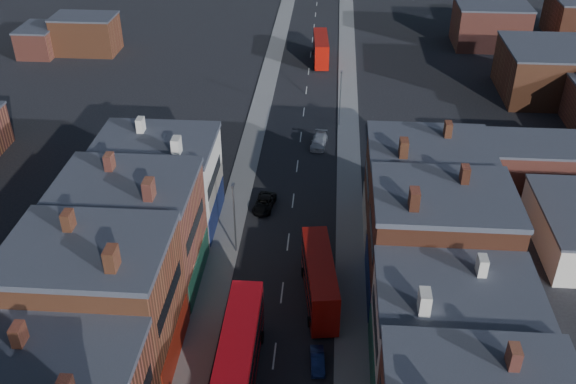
# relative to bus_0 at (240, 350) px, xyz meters

# --- Properties ---
(pavement_west) EXTENTS (3.00, 200.00, 0.12)m
(pavement_west) POSITION_rel_bus_0_xyz_m (-3.97, 36.12, -2.62)
(pavement_west) COLOR gray
(pavement_west) RESTS_ON ground
(pavement_east) EXTENTS (3.00, 200.00, 0.12)m
(pavement_east) POSITION_rel_bus_0_xyz_m (9.03, 36.12, -2.62)
(pavement_east) COLOR gray
(pavement_east) RESTS_ON ground
(lamp_post_2) EXTENTS (0.25, 0.70, 8.12)m
(lamp_post_2) POSITION_rel_bus_0_xyz_m (-2.67, 16.12, 2.02)
(lamp_post_2) COLOR slate
(lamp_post_2) RESTS_ON ground
(lamp_post_3) EXTENTS (0.25, 0.70, 8.12)m
(lamp_post_3) POSITION_rel_bus_0_xyz_m (7.73, 46.12, 2.02)
(lamp_post_3) COLOR slate
(lamp_post_3) RESTS_ON ground
(bus_0) EXTENTS (2.96, 11.53, 4.97)m
(bus_0) POSITION_rel_bus_0_xyz_m (0.00, 0.00, 0.00)
(bus_0) COLOR red
(bus_0) RESTS_ON ground
(bus_1) EXTENTS (3.82, 10.83, 4.58)m
(bus_1) POSITION_rel_bus_0_xyz_m (6.03, 9.44, -0.21)
(bus_1) COLOR #A10F09
(bus_1) RESTS_ON ground
(bus_2) EXTENTS (3.10, 10.42, 4.44)m
(bus_2) POSITION_rel_bus_0_xyz_m (4.38, 70.79, -0.29)
(bus_2) COLOR #A60F07
(bus_2) RESTS_ON ground
(car_1) EXTENTS (1.38, 3.29, 1.06)m
(car_1) POSITION_rel_bus_0_xyz_m (6.16, 1.37, -2.16)
(car_1) COLOR navy
(car_1) RESTS_ON ground
(car_2) EXTENTS (2.66, 4.75, 1.26)m
(car_2) POSITION_rel_bus_0_xyz_m (-0.64, 24.41, -2.06)
(car_2) COLOR black
(car_2) RESTS_ON ground
(car_3) EXTENTS (2.43, 4.89, 1.37)m
(car_3) POSITION_rel_bus_0_xyz_m (5.08, 39.80, -2.00)
(car_3) COLOR beige
(car_3) RESTS_ON ground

